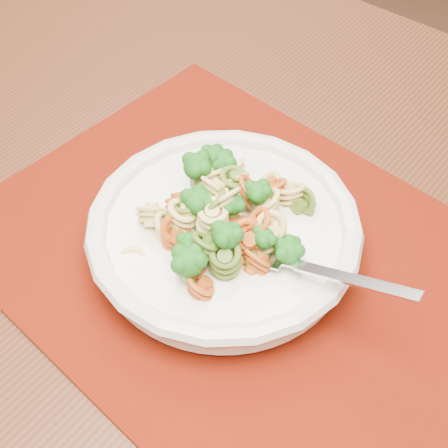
% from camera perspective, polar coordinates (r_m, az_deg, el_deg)
% --- Properties ---
extents(dining_table, '(1.52, 1.17, 0.72)m').
position_cam_1_polar(dining_table, '(0.73, 0.98, -3.27)').
color(dining_table, '#4E2915').
rests_on(dining_table, ground).
extents(placemat, '(0.59, 0.52, 0.00)m').
position_cam_1_polar(placemat, '(0.61, 1.21, -2.72)').
color(placemat, '#651104').
rests_on(placemat, dining_table).
extents(pasta_bowl, '(0.26, 0.26, 0.05)m').
position_cam_1_polar(pasta_bowl, '(0.58, 0.00, -0.66)').
color(pasta_bowl, white).
rests_on(pasta_bowl, placemat).
extents(pasta_broccoli_heap, '(0.22, 0.22, 0.06)m').
position_cam_1_polar(pasta_broccoli_heap, '(0.57, 0.00, 0.39)').
color(pasta_broccoli_heap, '#F0D376').
rests_on(pasta_broccoli_heap, pasta_bowl).
extents(fork, '(0.18, 0.05, 0.08)m').
position_cam_1_polar(fork, '(0.55, 4.44, -3.19)').
color(fork, silver).
rests_on(fork, pasta_bowl).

